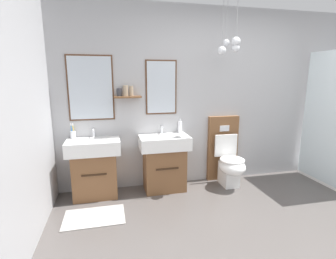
# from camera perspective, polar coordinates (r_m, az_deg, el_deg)

# --- Properties ---
(ground_plane) EXTENTS (6.26, 5.04, 0.10)m
(ground_plane) POSITION_cam_1_polar(r_m,az_deg,el_deg) (2.91, 27.64, -23.92)
(ground_plane) COLOR #4C4744
(ground_plane) RESTS_ON ground
(wall_back) EXTENTS (5.06, 0.63, 2.56)m
(wall_back) POSITION_cam_1_polar(r_m,az_deg,el_deg) (3.96, 11.62, 7.15)
(wall_back) COLOR #A8A8AA
(wall_back) RESTS_ON ground
(bath_mat) EXTENTS (0.68, 0.44, 0.01)m
(bath_mat) POSITION_cam_1_polar(r_m,az_deg,el_deg) (3.20, -16.18, -18.35)
(bath_mat) COLOR #9E9993
(bath_mat) RESTS_ON ground
(vanity_sink_left) EXTENTS (0.68, 0.45, 0.78)m
(vanity_sink_left) POSITION_cam_1_polar(r_m,az_deg,el_deg) (3.55, -16.12, -7.89)
(vanity_sink_left) COLOR brown
(vanity_sink_left) RESTS_ON ground
(tap_on_left_sink) EXTENTS (0.03, 0.13, 0.11)m
(tap_on_left_sink) POSITION_cam_1_polar(r_m,az_deg,el_deg) (3.59, -16.40, -0.52)
(tap_on_left_sink) COLOR silver
(tap_on_left_sink) RESTS_ON vanity_sink_left
(vanity_sink_right) EXTENTS (0.68, 0.45, 0.78)m
(vanity_sink_right) POSITION_cam_1_polar(r_m,az_deg,el_deg) (3.62, -0.87, -7.04)
(vanity_sink_right) COLOR brown
(vanity_sink_right) RESTS_ON ground
(tap_on_right_sink) EXTENTS (0.03, 0.13, 0.11)m
(tap_on_right_sink) POSITION_cam_1_polar(r_m,az_deg,el_deg) (3.65, -1.42, 0.18)
(tap_on_right_sink) COLOR silver
(tap_on_right_sink) RESTS_ON vanity_sink_right
(toilet) EXTENTS (0.48, 0.62, 1.00)m
(toilet) POSITION_cam_1_polar(r_m,az_deg,el_deg) (3.93, 13.11, -6.50)
(toilet) COLOR brown
(toilet) RESTS_ON ground
(toothbrush_cup) EXTENTS (0.07, 0.07, 0.20)m
(toothbrush_cup) POSITION_cam_1_polar(r_m,az_deg,el_deg) (3.60, -20.55, -1.01)
(toothbrush_cup) COLOR silver
(toothbrush_cup) RESTS_ON vanity_sink_left
(soap_dispenser) EXTENTS (0.06, 0.06, 0.21)m
(soap_dispenser) POSITION_cam_1_polar(r_m,az_deg,el_deg) (3.71, 2.69, 0.64)
(soap_dispenser) COLOR white
(soap_dispenser) RESTS_ON vanity_sink_right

